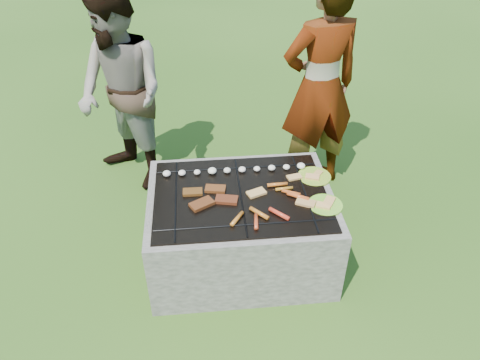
# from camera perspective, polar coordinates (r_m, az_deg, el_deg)

# --- Properties ---
(lawn) EXTENTS (60.00, 60.00, 0.00)m
(lawn) POSITION_cam_1_polar(r_m,az_deg,el_deg) (3.67, 0.08, -9.32)
(lawn) COLOR #214511
(lawn) RESTS_ON ground
(fire_pit) EXTENTS (1.30, 1.00, 0.62)m
(fire_pit) POSITION_cam_1_polar(r_m,az_deg,el_deg) (3.47, 0.08, -6.06)
(fire_pit) COLOR gray
(fire_pit) RESTS_ON ground
(mushrooms) EXTENTS (1.06, 0.06, 0.04)m
(mushrooms) POSITION_cam_1_polar(r_m,az_deg,el_deg) (3.46, -0.74, 1.25)
(mushrooms) COLOR silver
(mushrooms) RESTS_ON fire_pit
(pork_slabs) EXTENTS (0.38, 0.29, 0.02)m
(pork_slabs) POSITION_cam_1_polar(r_m,az_deg,el_deg) (3.22, -3.71, -2.06)
(pork_slabs) COLOR brown
(pork_slabs) RESTS_ON fire_pit
(sausages) EXTENTS (0.57, 0.47, 0.03)m
(sausages) POSITION_cam_1_polar(r_m,az_deg,el_deg) (3.16, 4.07, -2.97)
(sausages) COLOR #C27120
(sausages) RESTS_ON fire_pit
(bread_on_grate) EXTENTS (0.47, 0.41, 0.02)m
(bread_on_grate) POSITION_cam_1_polar(r_m,az_deg,el_deg) (3.27, 5.40, -1.58)
(bread_on_grate) COLOR #DEC771
(bread_on_grate) RESTS_ON fire_pit
(plate_far) EXTENTS (0.26, 0.26, 0.03)m
(plate_far) POSITION_cam_1_polar(r_m,az_deg,el_deg) (3.47, 9.04, 0.42)
(plate_far) COLOR gold
(plate_far) RESTS_ON fire_pit
(plate_near) EXTENTS (0.28, 0.28, 0.03)m
(plate_near) POSITION_cam_1_polar(r_m,az_deg,el_deg) (3.22, 10.38, -2.99)
(plate_near) COLOR #A8C72F
(plate_near) RESTS_ON fire_pit
(cook) EXTENTS (0.78, 0.60, 1.89)m
(cook) POSITION_cam_1_polar(r_m,az_deg,el_deg) (4.01, 9.71, 11.09)
(cook) COLOR #A39988
(cook) RESTS_ON ground
(bystander) EXTENTS (1.06, 1.08, 1.76)m
(bystander) POSITION_cam_1_polar(r_m,az_deg,el_deg) (4.12, -14.20, 10.16)
(bystander) COLOR #A39188
(bystander) RESTS_ON ground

